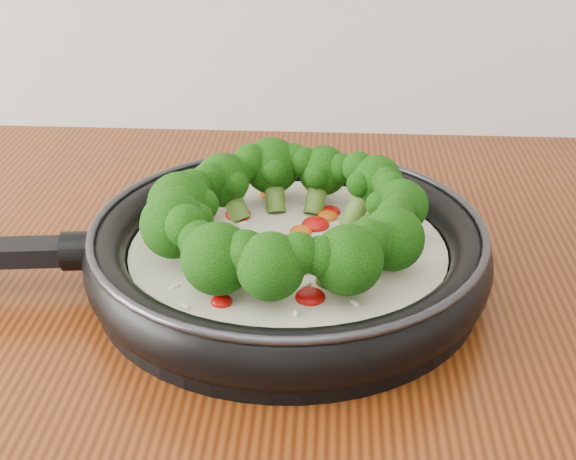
{
  "coord_description": "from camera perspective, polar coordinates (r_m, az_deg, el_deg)",
  "views": [
    {
      "loc": [
        0.05,
        0.56,
        1.25
      ],
      "look_at": [
        0.01,
        1.13,
        0.95
      ],
      "focal_mm": 48.67,
      "sensor_mm": 36.0,
      "label": 1
    }
  ],
  "objects": [
    {
      "name": "skillet",
      "position": [
        0.64,
        -0.42,
        -1.06
      ],
      "size": [
        0.54,
        0.37,
        0.1
      ],
      "color": "black",
      "rests_on": "counter"
    }
  ]
}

